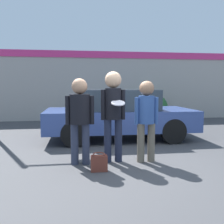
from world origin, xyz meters
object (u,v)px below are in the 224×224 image
at_px(person_middle_with_frisbee, 113,108).
at_px(parked_car_near, 119,114).
at_px(shrub, 155,108).
at_px(person_left, 80,113).
at_px(handbag, 99,163).
at_px(person_right, 146,115).

height_order(person_middle_with_frisbee, parked_car_near, person_middle_with_frisbee).
height_order(person_middle_with_frisbee, shrub, person_middle_with_frisbee).
relative_size(person_left, handbag, 5.16).
distance_m(person_left, person_right, 1.34).
relative_size(person_middle_with_frisbee, shrub, 1.55).
height_order(parked_car_near, shrub, parked_car_near).
height_order(person_middle_with_frisbee, handbag, person_middle_with_frisbee).
bearing_deg(shrub, parked_car_near, -121.99).
bearing_deg(person_right, handbag, -155.78).
bearing_deg(person_middle_with_frisbee, person_right, -7.50).
bearing_deg(handbag, person_middle_with_frisbee, 57.95).
distance_m(person_left, handbag, 1.04).
distance_m(person_right, shrub, 6.30).
relative_size(parked_car_near, handbag, 12.99).
relative_size(person_left, parked_car_near, 0.40).
relative_size(parked_car_near, shrub, 3.59).
distance_m(parked_car_near, shrub, 4.24).
bearing_deg(parked_car_near, person_right, -85.80).
distance_m(person_middle_with_frisbee, person_right, 0.69).
distance_m(person_middle_with_frisbee, parked_car_near, 2.34).
bearing_deg(parked_car_near, person_middle_with_frisbee, -102.37).
relative_size(person_left, shrub, 1.43).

